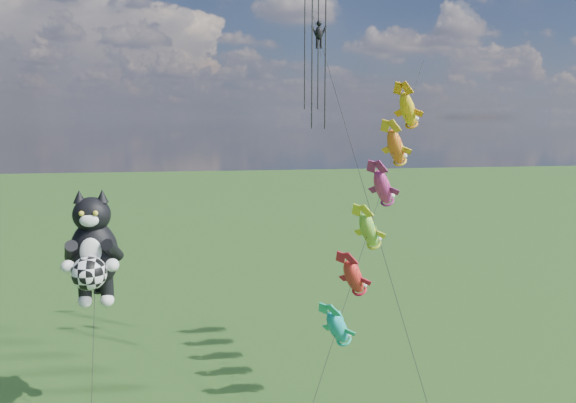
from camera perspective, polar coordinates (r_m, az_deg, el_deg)
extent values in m
cylinder|color=black|center=(31.05, -19.24, -15.45)|extent=(0.13, 2.69, 7.04)
ellipsoid|color=black|center=(30.92, -19.08, -5.14)|extent=(2.54, 2.10, 3.60)
ellipsoid|color=black|center=(30.39, -19.31, -1.27)|extent=(1.96, 1.79, 1.82)
cone|color=black|center=(30.36, -20.44, 0.49)|extent=(0.65, 0.65, 0.67)
cone|color=black|center=(30.16, -18.35, 0.54)|extent=(0.65, 0.65, 0.67)
ellipsoid|color=white|center=(29.72, -19.55, -1.83)|extent=(0.96, 0.50, 0.65)
ellipsoid|color=white|center=(30.04, -19.40, -4.89)|extent=(1.14, 0.46, 1.48)
sphere|color=gold|center=(29.64, -20.25, -1.16)|extent=(0.27, 0.27, 0.27)
sphere|color=gold|center=(29.52, -18.97, -1.13)|extent=(0.27, 0.27, 0.27)
sphere|color=white|center=(30.08, -21.46, -6.19)|extent=(0.67, 0.67, 0.67)
sphere|color=white|center=(29.68, -17.42, -6.18)|extent=(0.67, 0.67, 0.67)
sphere|color=white|center=(31.51, -19.94, -9.49)|extent=(0.72, 0.72, 0.72)
sphere|color=white|center=(31.31, -17.89, -9.51)|extent=(0.72, 0.72, 0.72)
sphere|color=white|center=(29.61, -19.55, -6.88)|extent=(1.72, 1.72, 1.72)
cylinder|color=black|center=(30.80, 8.15, -3.07)|extent=(10.49, 11.90, 19.50)
ellipsoid|color=#198DBF|center=(28.99, 5.05, -12.60)|extent=(2.16, 2.28, 2.53)
ellipsoid|color=red|center=(29.80, 6.69, -7.61)|extent=(2.16, 2.28, 2.53)
ellipsoid|color=green|center=(30.84, 8.21, -2.91)|extent=(2.16, 2.28, 2.53)
ellipsoid|color=#D8337C|center=(32.10, 9.60, 1.45)|extent=(2.16, 2.28, 2.53)
ellipsoid|color=red|center=(33.54, 10.88, 5.46)|extent=(2.16, 2.28, 2.53)
ellipsoid|color=yellow|center=(35.16, 12.07, 9.12)|extent=(2.16, 2.28, 2.53)
cylinder|color=black|center=(27.97, 8.51, -1.37)|extent=(2.88, 16.85, 22.26)
cylinder|color=black|center=(32.31, 2.48, 14.00)|extent=(0.08, 0.08, 7.79)
cylinder|color=black|center=(32.46, 3.80, 13.96)|extent=(0.08, 0.08, 7.79)
cylinder|color=black|center=(35.57, 1.74, 15.69)|extent=(0.08, 0.08, 8.24)
cylinder|color=black|center=(35.73, 3.08, 15.65)|extent=(0.08, 0.08, 8.24)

